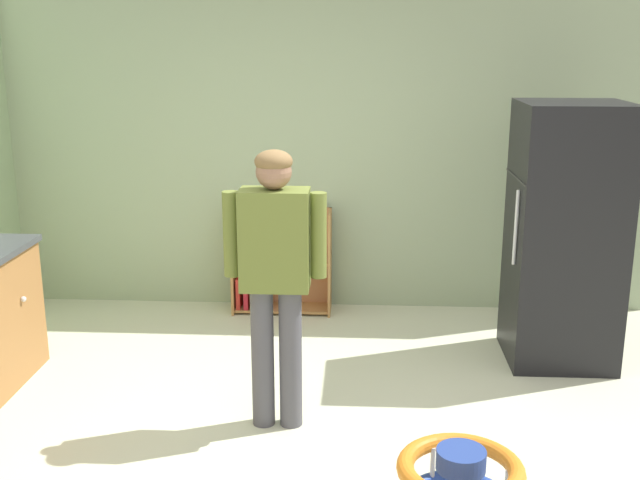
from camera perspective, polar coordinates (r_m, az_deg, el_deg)
name	(u,v)px	position (r m, az deg, el deg)	size (l,w,h in m)	color
ground_plane	(309,443)	(4.41, -0.85, -14.87)	(12.00, 12.00, 0.00)	beige
back_wall	(329,144)	(6.21, 0.64, 7.12)	(5.20, 0.06, 2.70)	#9CAF8B
refrigerator	(565,235)	(5.44, 17.74, 0.35)	(0.73, 0.68, 1.78)	black
bookshelf	(275,267)	(6.27, -3.34, -1.99)	(0.80, 0.28, 0.85)	#AD7A44
standing_person	(275,266)	(4.24, -3.35, -1.92)	(0.57, 0.22, 1.61)	#4D4D54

